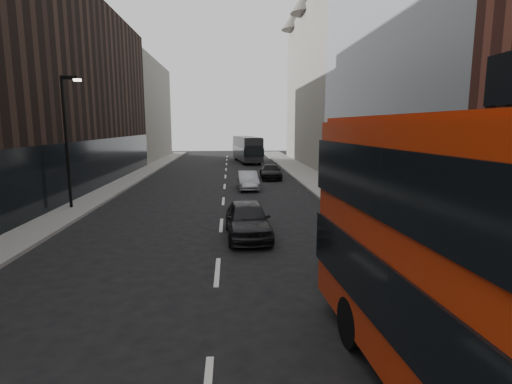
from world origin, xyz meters
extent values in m
cube|color=slate|center=(7.50, 25.00, 0.07)|extent=(3.00, 80.00, 0.15)
cube|color=slate|center=(-8.00, 25.00, 0.07)|extent=(2.00, 80.00, 0.15)
cube|color=#959A9E|center=(11.50, 21.00, 10.00)|extent=(5.00, 22.00, 20.00)
cube|color=silver|center=(9.15, 21.00, 1.90)|extent=(0.35, 21.00, 3.80)
cube|color=slate|center=(11.50, 44.00, 9.00)|extent=(5.00, 24.00, 18.00)
cone|color=slate|center=(9.50, 52.00, 19.50)|extent=(4.00, 4.00, 3.00)
cube|color=black|center=(-11.50, 30.00, 7.00)|extent=(5.00, 24.00, 14.00)
cube|color=slate|center=(-11.50, 52.00, 6.50)|extent=(5.00, 20.00, 13.00)
cylinder|color=black|center=(-8.30, 18.00, 3.65)|extent=(0.16, 0.16, 7.00)
cube|color=black|center=(-7.90, 18.00, 7.05)|extent=(0.90, 0.15, 0.18)
cube|color=#FFF2CC|center=(-7.50, 18.00, 6.93)|extent=(0.35, 0.22, 0.12)
cube|color=black|center=(4.00, 5.67, 2.01)|extent=(2.25, 0.20, 1.48)
cylinder|color=black|center=(2.94, 3.48, 0.53)|extent=(0.38, 1.07, 1.06)
cylinder|color=black|center=(5.28, 3.61, 0.53)|extent=(0.38, 1.07, 1.06)
cube|color=black|center=(2.58, 46.19, 1.74)|extent=(3.42, 9.99, 2.76)
cube|color=black|center=(2.58, 46.19, 1.56)|extent=(3.54, 10.06, 0.98)
cube|color=black|center=(3.18, 41.30, 1.69)|extent=(1.89, 0.31, 1.25)
cube|color=black|center=(1.97, 51.08, 1.69)|extent=(1.89, 0.31, 1.25)
cube|color=black|center=(2.58, 46.19, 3.15)|extent=(3.28, 9.59, 0.12)
cylinder|color=black|center=(1.23, 49.18, 0.45)|extent=(0.37, 0.92, 0.89)
cylinder|color=black|center=(3.15, 49.42, 0.45)|extent=(0.37, 0.92, 0.89)
cylinder|color=black|center=(2.01, 42.96, 0.45)|extent=(0.37, 0.92, 0.89)
cylinder|color=black|center=(3.92, 43.20, 0.45)|extent=(0.37, 0.92, 0.89)
imported|color=black|center=(1.14, 12.00, 0.75)|extent=(1.96, 4.46, 1.49)
imported|color=#94969C|center=(1.71, 24.66, 0.65)|extent=(1.51, 3.97, 1.29)
imported|color=black|center=(3.95, 30.24, 0.63)|extent=(1.85, 4.35, 1.25)
camera|label=1|loc=(0.44, -4.10, 4.57)|focal=28.00mm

